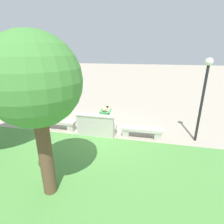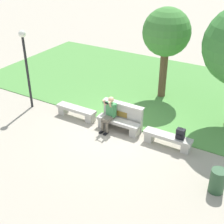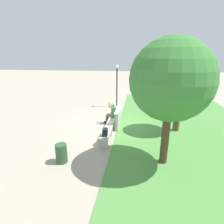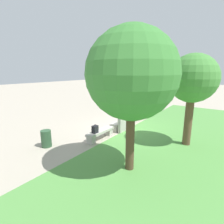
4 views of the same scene
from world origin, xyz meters
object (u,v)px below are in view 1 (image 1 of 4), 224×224
object	(u,v)px
bench_main	(142,131)
bench_mid	(58,124)
bench_near	(98,127)
backpack	(49,116)
trash_bin	(37,110)
lamp_post	(204,88)
tree_left_background	(35,83)
person_photographer	(106,118)

from	to	relation	value
bench_main	bench_mid	bearing A→B (deg)	0.00
bench_near	backpack	xyz separation A→B (m)	(2.39, 0.02, 0.33)
bench_main	backpack	xyz separation A→B (m)	(4.35, 0.02, 0.33)
bench_mid	trash_bin	size ratio (longest dim) A/B	2.29
backpack	lamp_post	distance (m)	6.77
bench_mid	tree_left_background	bearing A→B (deg)	115.61
bench_main	bench_mid	distance (m)	3.93
trash_bin	bench_near	bearing A→B (deg)	160.85
bench_near	lamp_post	world-z (taller)	lamp_post
tree_left_background	lamp_post	xyz separation A→B (m)	(-4.42, -3.83, -0.70)
bench_main	trash_bin	bearing A→B (deg)	-13.13
trash_bin	lamp_post	world-z (taller)	lamp_post
bench_mid	person_photographer	size ratio (longest dim) A/B	1.30
bench_near	backpack	size ratio (longest dim) A/B	4.01
tree_left_background	backpack	bearing A→B (deg)	-59.01
tree_left_background	bench_main	bearing A→B (deg)	-121.39
bench_near	tree_left_background	distance (m)	4.47
bench_main	trash_bin	world-z (taller)	trash_bin
bench_main	backpack	world-z (taller)	backpack
tree_left_background	trash_bin	xyz separation A→B (m)	(3.79, -5.00, -2.55)
backpack	trash_bin	size ratio (longest dim) A/B	0.57
bench_mid	backpack	bearing A→B (deg)	3.19
backpack	tree_left_background	distance (m)	4.77
person_photographer	tree_left_background	bearing A→B (deg)	80.87
bench_mid	lamp_post	bearing A→B (deg)	-177.89
bench_main	lamp_post	bearing A→B (deg)	-174.18
bench_mid	bench_near	bearing A→B (deg)	180.00
bench_mid	person_photographer	xyz separation A→B (m)	(-2.32, -0.08, 0.44)
person_photographer	bench_near	bearing A→B (deg)	12.27
lamp_post	person_photographer	bearing A→B (deg)	2.23
person_photographer	lamp_post	bearing A→B (deg)	-177.77
trash_bin	lamp_post	distance (m)	8.49
bench_mid	person_photographer	distance (m)	2.36
bench_mid	backpack	distance (m)	0.54
bench_near	bench_mid	size ratio (longest dim) A/B	1.00
bench_near	trash_bin	world-z (taller)	trash_bin
bench_main	bench_near	xyz separation A→B (m)	(1.96, 0.00, 0.00)
bench_near	tree_left_background	xyz separation A→B (m)	(0.24, 3.61, 2.63)
person_photographer	bench_main	bearing A→B (deg)	177.24
bench_main	bench_near	size ratio (longest dim) A/B	1.00
bench_mid	backpack	xyz separation A→B (m)	(0.42, 0.02, 0.33)
lamp_post	bench_near	bearing A→B (deg)	3.10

